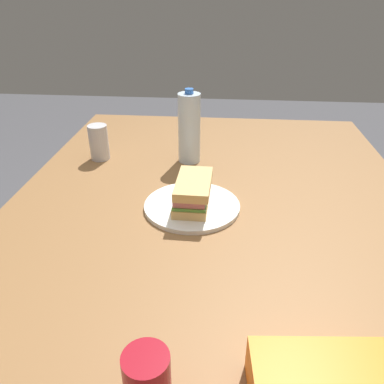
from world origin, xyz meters
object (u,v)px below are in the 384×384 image
(sandwich, at_px, (193,192))
(water_bottle_tall, at_px, (189,128))
(dining_table, at_px, (211,247))
(soda_can_silver, at_px, (99,142))
(paper_plate, at_px, (192,206))

(sandwich, distance_m, water_bottle_tall, 0.33)
(water_bottle_tall, bearing_deg, dining_table, 13.94)
(soda_can_silver, bearing_deg, sandwich, 48.80)
(dining_table, bearing_deg, water_bottle_tall, -166.06)
(dining_table, xyz_separation_m, water_bottle_tall, (-0.39, -0.10, 0.20))
(dining_table, xyz_separation_m, sandwich, (-0.07, -0.06, 0.13))
(paper_plate, height_order, water_bottle_tall, water_bottle_tall)
(soda_can_silver, bearing_deg, water_bottle_tall, 92.10)
(paper_plate, distance_m, water_bottle_tall, 0.34)
(dining_table, height_order, soda_can_silver, soda_can_silver)
(dining_table, bearing_deg, soda_can_silver, -132.58)
(paper_plate, height_order, soda_can_silver, soda_can_silver)
(paper_plate, relative_size, soda_can_silver, 2.17)
(sandwich, distance_m, soda_can_silver, 0.47)
(dining_table, bearing_deg, paper_plate, -140.59)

